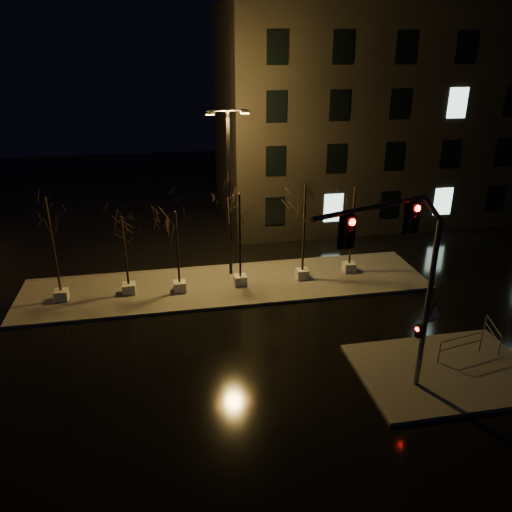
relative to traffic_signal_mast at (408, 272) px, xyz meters
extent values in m
plane|color=black|center=(-4.74, 4.54, -5.17)|extent=(90.00, 90.00, 0.00)
cube|color=#494741|center=(-4.74, 10.54, -5.10)|extent=(22.00, 5.00, 0.15)
cube|color=#494741|center=(2.76, 1.04, -5.10)|extent=(7.00, 5.00, 0.15)
cube|color=black|center=(9.26, 22.54, 2.33)|extent=(25.00, 12.00, 15.00)
cube|color=#B8B5AB|center=(-13.35, 10.24, -4.75)|extent=(0.65, 0.65, 0.55)
cylinder|color=black|center=(-13.35, 10.24, -2.02)|extent=(0.11, 0.11, 4.91)
cube|color=#B8B5AB|center=(-9.98, 10.38, -4.75)|extent=(0.65, 0.65, 0.55)
cylinder|color=black|center=(-9.98, 10.38, -2.63)|extent=(0.11, 0.11, 3.68)
cube|color=#B8B5AB|center=(-7.35, 10.12, -4.75)|extent=(0.65, 0.65, 0.55)
cylinder|color=black|center=(-7.35, 10.12, -2.54)|extent=(0.11, 0.11, 3.86)
cube|color=#B8B5AB|center=(-4.08, 10.27, -4.75)|extent=(0.65, 0.65, 0.55)
cylinder|color=black|center=(-4.08, 10.27, -2.19)|extent=(0.11, 0.11, 4.57)
cube|color=#B8B5AB|center=(-0.55, 10.42, -4.75)|extent=(0.65, 0.65, 0.55)
cylinder|color=black|center=(-0.55, 10.42, -2.06)|extent=(0.11, 0.11, 4.82)
cube|color=#B8B5AB|center=(2.33, 10.79, -4.75)|extent=(0.65, 0.65, 0.55)
cylinder|color=black|center=(2.33, 10.79, -2.21)|extent=(0.11, 0.11, 4.54)
cylinder|color=slate|center=(1.17, 0.42, -1.70)|extent=(0.20, 0.20, 6.64)
cylinder|color=slate|center=(-1.79, -0.63, 2.55)|extent=(4.23, 1.63, 0.15)
cube|color=black|center=(-0.08, -0.03, 1.94)|extent=(0.39, 0.34, 1.00)
cube|color=black|center=(-2.59, -0.91, 1.94)|extent=(0.39, 0.34, 1.00)
cube|color=black|center=(0.94, 0.34, -2.59)|extent=(0.30, 0.27, 0.50)
cone|color=red|center=(1.50, 0.48, -2.04)|extent=(1.10, 0.42, 1.15)
sphere|color=#FF0C07|center=(1.17, 0.42, 2.27)|extent=(0.20, 0.20, 0.20)
cylinder|color=black|center=(-4.37, 11.84, -0.51)|extent=(0.18, 0.18, 9.04)
cylinder|color=black|center=(-4.37, 11.84, 4.01)|extent=(1.99, 0.32, 0.09)
cube|color=orange|center=(-5.27, 11.74, 3.88)|extent=(0.48, 0.30, 0.18)
cube|color=orange|center=(-3.48, 11.94, 3.88)|extent=(0.48, 0.30, 0.18)
cylinder|color=slate|center=(2.74, 1.57, -4.57)|extent=(0.05, 0.05, 0.90)
cylinder|color=slate|center=(4.90, 1.99, -4.57)|extent=(0.05, 0.05, 0.90)
cylinder|color=slate|center=(3.82, 1.78, -4.08)|extent=(2.16, 0.47, 0.04)
cylinder|color=slate|center=(3.82, 1.78, -4.48)|extent=(2.16, 0.47, 0.04)
cylinder|color=slate|center=(5.51, 1.57, -4.61)|extent=(0.05, 0.05, 0.83)
cylinder|color=slate|center=(6.01, 3.34, -4.61)|extent=(0.05, 0.05, 0.83)
cylinder|color=slate|center=(5.76, 2.46, -4.15)|extent=(0.54, 1.79, 0.04)
cylinder|color=slate|center=(5.76, 2.46, -4.52)|extent=(0.54, 1.79, 0.04)
camera|label=1|loc=(-7.85, -13.93, 6.94)|focal=35.00mm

